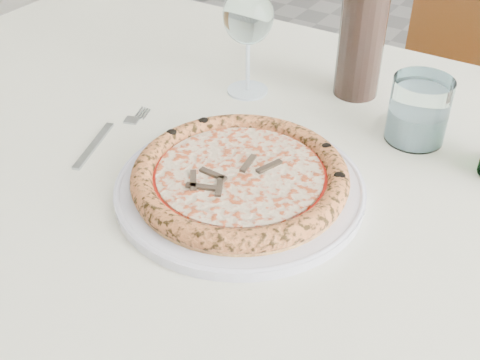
{
  "coord_description": "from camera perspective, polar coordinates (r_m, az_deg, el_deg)",
  "views": [
    {
      "loc": [
        0.34,
        -0.66,
        1.25
      ],
      "look_at": [
        -0.01,
        -0.12,
        0.78
      ],
      "focal_mm": 45.0,
      "sensor_mm": 36.0,
      "label": 1
    }
  ],
  "objects": [
    {
      "name": "plate",
      "position": [
        0.8,
        -0.0,
        -0.65
      ],
      "size": [
        0.33,
        0.33,
        0.02
      ],
      "color": "white",
      "rests_on": "dining_table"
    },
    {
      "name": "wine_bottle",
      "position": [
        1.0,
        11.67,
        14.65
      ],
      "size": [
        0.07,
        0.07,
        0.3
      ],
      "color": "black",
      "rests_on": "dining_table"
    },
    {
      "name": "pizza",
      "position": [
        0.79,
        -0.0,
        0.37
      ],
      "size": [
        0.29,
        0.29,
        0.03
      ],
      "color": "#DDA156",
      "rests_on": "plate"
    },
    {
      "name": "chair_far",
      "position": [
        1.62,
        19.4,
        8.29
      ],
      "size": [
        0.46,
        0.46,
        0.93
      ],
      "color": "brown",
      "rests_on": "floor"
    },
    {
      "name": "dining_table",
      "position": [
        0.92,
        3.34,
        -1.96
      ],
      "size": [
        1.56,
        0.93,
        0.76
      ],
      "color": "brown",
      "rests_on": "floor"
    },
    {
      "name": "wine_glass",
      "position": [
        0.98,
        0.79,
        15.09
      ],
      "size": [
        0.08,
        0.08,
        0.18
      ],
      "color": "white",
      "rests_on": "dining_table"
    },
    {
      "name": "tumbler",
      "position": [
        0.93,
        16.51,
        6.0
      ],
      "size": [
        0.09,
        0.09,
        0.1
      ],
      "color": "white",
      "rests_on": "dining_table"
    },
    {
      "name": "fork",
      "position": [
        0.93,
        -12.5,
        4.04
      ],
      "size": [
        0.05,
        0.18,
        0.0
      ],
      "color": "#9CA5AE",
      "rests_on": "dining_table"
    }
  ]
}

